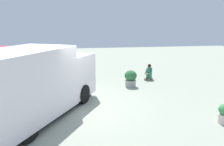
{
  "coord_description": "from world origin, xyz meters",
  "views": [
    {
      "loc": [
        -8.56,
        0.15,
        3.26
      ],
      "look_at": [
        1.21,
        -1.48,
        1.0
      ],
      "focal_mm": 36.21,
      "sensor_mm": 36.0,
      "label": 1
    }
  ],
  "objects_px": {
    "food_truck": "(32,85)",
    "planter_flowering_far": "(131,78)",
    "planter_flowering_side": "(19,79)",
    "person_customer": "(149,74)"
  },
  "relations": [
    {
      "from": "person_customer",
      "to": "planter_flowering_far",
      "type": "relative_size",
      "value": 1.07
    },
    {
      "from": "food_truck",
      "to": "person_customer",
      "type": "xyz_separation_m",
      "value": [
        4.44,
        -5.62,
        -0.82
      ]
    },
    {
      "from": "food_truck",
      "to": "planter_flowering_far",
      "type": "bearing_deg",
      "value": -52.77
    },
    {
      "from": "planter_flowering_far",
      "to": "planter_flowering_side",
      "type": "bearing_deg",
      "value": 82.85
    },
    {
      "from": "planter_flowering_side",
      "to": "planter_flowering_far",
      "type": "bearing_deg",
      "value": -97.15
    },
    {
      "from": "person_customer",
      "to": "planter_flowering_far",
      "type": "xyz_separation_m",
      "value": [
        -1.23,
        1.39,
        0.1
      ]
    },
    {
      "from": "planter_flowering_far",
      "to": "planter_flowering_side",
      "type": "relative_size",
      "value": 0.97
    },
    {
      "from": "person_customer",
      "to": "planter_flowering_far",
      "type": "distance_m",
      "value": 1.86
    },
    {
      "from": "food_truck",
      "to": "planter_flowering_side",
      "type": "height_order",
      "value": "food_truck"
    },
    {
      "from": "person_customer",
      "to": "planter_flowering_side",
      "type": "bearing_deg",
      "value": 94.33
    }
  ]
}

